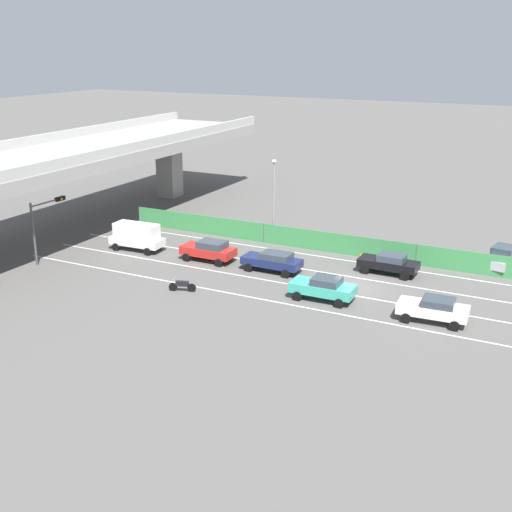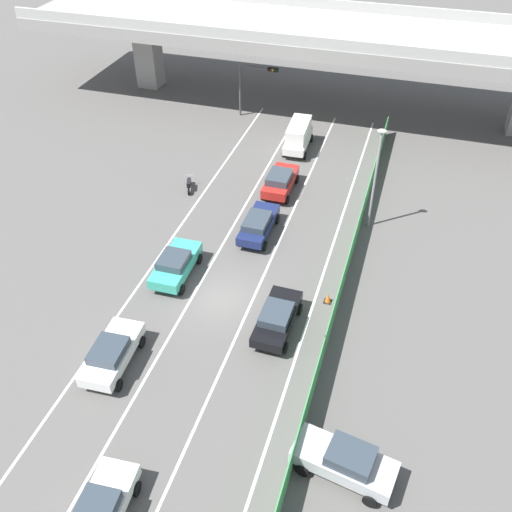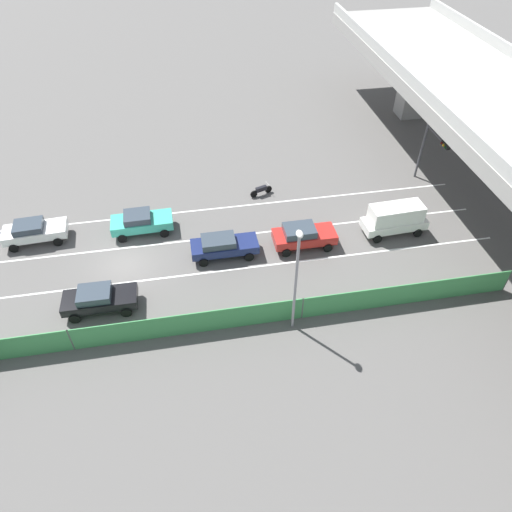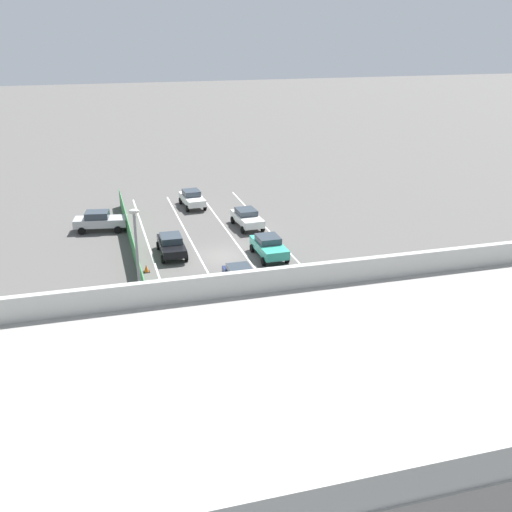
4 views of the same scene
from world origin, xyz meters
TOP-DOWN VIEW (x-y plane):
  - ground_plane at (0.00, 0.00)m, footprint 300.00×300.00m
  - lane_line_left_edge at (-5.25, 3.99)m, footprint 0.14×43.98m
  - lane_line_mid_left at (-1.75, 3.99)m, footprint 0.14×43.98m
  - lane_line_mid_right at (1.75, 3.99)m, footprint 0.14×43.98m
  - lane_line_right_edge at (5.25, 3.99)m, footprint 0.14×43.98m
  - elevated_overpass at (0.00, 27.98)m, footprint 55.59×11.34m
  - green_fence at (6.64, 3.99)m, footprint 0.10×40.08m
  - car_sedan_white at (-3.69, -6.30)m, footprint 2.24×4.44m
  - car_sedan_navy at (0.18, 6.70)m, footprint 1.95×4.59m
  - car_van_white at (-0.15, 19.20)m, footprint 2.12×4.69m
  - car_sedan_red at (0.17, 12.34)m, footprint 2.04×4.38m
  - car_sedan_black at (3.72, -1.34)m, footprint 2.05×4.48m
  - car_taxi_teal at (-3.41, 1.18)m, footprint 2.14×4.42m
  - motorcycle at (-6.45, 10.60)m, footprint 0.84×1.88m
  - parked_wagon_silver at (8.83, -8.81)m, footprint 4.69×2.56m
  - traffic_light at (-5.50, 23.91)m, footprint 3.67×0.44m
  - street_lamp at (7.14, 9.95)m, footprint 0.60×0.36m
  - traffic_cone at (6.01, 1.63)m, footprint 0.47×0.47m

SIDE VIEW (x-z plane):
  - ground_plane at x=0.00m, z-range 0.00..0.00m
  - lane_line_left_edge at x=-5.25m, z-range 0.00..0.01m
  - lane_line_mid_left at x=-1.75m, z-range 0.00..0.01m
  - lane_line_mid_right at x=1.75m, z-range 0.00..0.01m
  - lane_line_right_edge at x=5.25m, z-range 0.00..0.01m
  - traffic_cone at x=6.01m, z-range -0.02..0.57m
  - motorcycle at x=-6.45m, z-range -0.01..0.93m
  - green_fence at x=6.64m, z-range 0.00..1.71m
  - car_sedan_black at x=3.72m, z-range 0.09..1.65m
  - car_sedan_navy at x=0.18m, z-range 0.11..1.65m
  - car_sedan_white at x=-3.69m, z-range 0.10..1.68m
  - car_taxi_teal at x=-3.41m, z-range 0.09..1.72m
  - car_sedan_red at x=0.17m, z-range 0.10..1.78m
  - parked_wagon_silver at x=8.83m, z-range 0.07..1.82m
  - car_van_white at x=-0.15m, z-range 0.14..2.44m
  - traffic_light at x=-5.50m, z-range 1.09..6.09m
  - street_lamp at x=7.14m, z-range 0.77..8.04m
  - elevated_overpass at x=0.00m, z-range 2.45..10.73m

